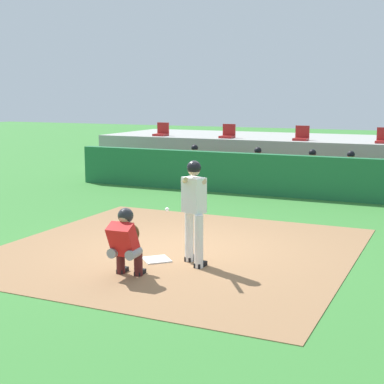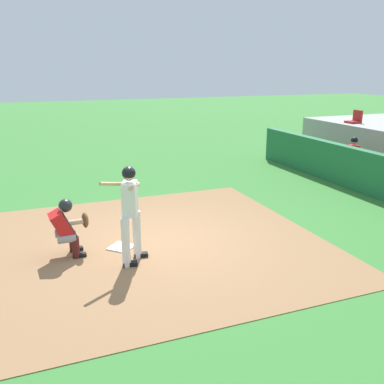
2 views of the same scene
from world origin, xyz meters
name	(u,v)px [view 1 (image 1 of 2)]	position (x,y,z in m)	size (l,w,h in m)	color
ground_plane	(177,250)	(0.00, 0.00, 0.00)	(80.00, 80.00, 0.00)	#387A33
dirt_infield	(177,250)	(0.00, 0.00, 0.01)	(6.40, 6.40, 0.01)	#936B47
home_plate	(157,260)	(0.00, -0.80, 0.02)	(0.44, 0.44, 0.02)	white
batter_at_plate	(194,206)	(0.69, -0.75, 1.04)	(0.58, 0.88, 1.80)	silver
catcher_crouched	(126,240)	(-0.02, -1.79, 0.61)	(0.50, 1.69, 1.13)	gray
dugout_wall	(276,175)	(0.00, 6.50, 0.60)	(13.00, 0.30, 1.20)	#1E6638
dugout_bench	(285,183)	(0.00, 7.50, 0.23)	(11.80, 0.44, 0.45)	olive
dugout_player_0	(193,164)	(-3.00, 7.34, 0.67)	(0.49, 0.70, 1.30)	#939399
dugout_player_1	(256,168)	(-0.87, 7.34, 0.67)	(0.49, 0.70, 1.30)	#939399
dugout_player_2	(311,171)	(0.82, 7.34, 0.67)	(0.49, 0.70, 1.30)	#939399
dugout_player_3	(349,173)	(1.93, 7.34, 0.67)	(0.49, 0.70, 1.30)	#939399
stands_platform	(311,157)	(0.00, 10.90, 0.70)	(15.00, 4.40, 1.40)	#9E9E99
stadium_seat_0	(162,132)	(-5.20, 9.38, 1.53)	(0.46, 0.46, 0.48)	#A51E1E
stadium_seat_1	(228,134)	(-2.60, 9.38, 1.53)	(0.46, 0.46, 0.48)	#A51E1E
stadium_seat_2	(301,136)	(0.00, 9.38, 1.53)	(0.46, 0.46, 0.48)	#A51E1E
stadium_seat_3	(384,139)	(2.60, 9.38, 1.53)	(0.46, 0.46, 0.48)	#A51E1E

